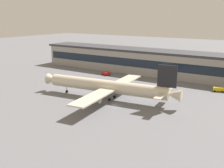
% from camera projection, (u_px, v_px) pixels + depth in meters
% --- Properties ---
extents(ground_plane, '(600.00, 600.00, 0.00)m').
position_uv_depth(ground_plane, '(114.00, 105.00, 96.89)').
color(ground_plane, slate).
extents(terminal_building, '(165.38, 17.60, 13.22)m').
position_uv_depth(terminal_building, '(174.00, 64.00, 141.61)').
color(terminal_building, '#9E9993').
rests_on(terminal_building, ground_plane).
extents(airliner, '(57.04, 49.27, 15.07)m').
position_uv_depth(airliner, '(108.00, 86.00, 103.18)').
color(airliner, beige).
rests_on(airliner, ground_plane).
extents(pushback_tractor, '(5.41, 4.12, 1.75)m').
position_uv_depth(pushback_tractor, '(106.00, 73.00, 146.12)').
color(pushback_tractor, red).
rests_on(pushback_tractor, ground_plane).
extents(follow_me_car, '(4.76, 3.10, 1.85)m').
position_uv_depth(follow_me_car, '(218.00, 89.00, 114.20)').
color(follow_me_car, yellow).
rests_on(follow_me_car, ground_plane).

